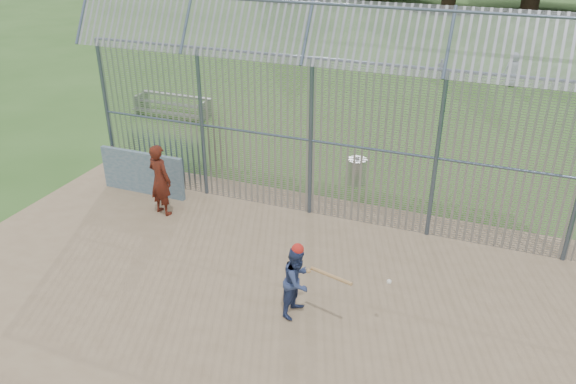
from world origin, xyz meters
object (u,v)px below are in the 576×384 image
at_px(bleacher, 172,105).
at_px(trash_can, 357,171).
at_px(dugout_wall, 143,173).
at_px(batter, 297,281).
at_px(onlooker, 160,180).

bearing_deg(bleacher, trash_can, -21.71).
distance_m(dugout_wall, trash_can, 5.94).
xyz_separation_m(batter, trash_can, (-0.47, 6.04, -0.36)).
relative_size(batter, trash_can, 1.76).
distance_m(batter, trash_can, 6.07).
distance_m(dugout_wall, batter, 6.60).
relative_size(dugout_wall, trash_can, 3.05).
xyz_separation_m(dugout_wall, batter, (5.73, -3.28, 0.12)).
xyz_separation_m(onlooker, trash_can, (4.14, 3.57, -0.58)).
bearing_deg(dugout_wall, bleacher, 115.32).
bearing_deg(batter, bleacher, 52.05).
height_order(trash_can, bleacher, trash_can).
height_order(batter, bleacher, batter).
distance_m(dugout_wall, onlooker, 1.41).
height_order(dugout_wall, bleacher, dugout_wall).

